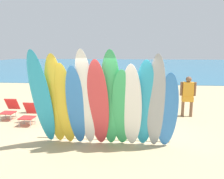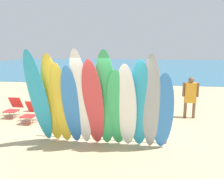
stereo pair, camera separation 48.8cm
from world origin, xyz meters
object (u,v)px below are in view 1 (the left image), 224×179
at_px(surfboard_teal_9, 144,105).
at_px(beachgoer_strolling, 41,90).
at_px(surfboard_yellow_1, 56,101).
at_px(surfboard_blue_11, 167,111).
at_px(beachgoer_by_water, 109,85).
at_px(surfboard_white_4, 86,100).
at_px(surfboard_teal_0, 42,100).
at_px(surfboard_blue_3, 76,107).
at_px(surfboard_grey_10, 156,103).
at_px(surfboard_yellow_2, 65,105).
at_px(surfboard_green_7, 122,109).
at_px(beachgoer_near_rack, 106,78).
at_px(beach_chair_blue, 29,113).
at_px(beachgoer_photographing, 188,94).
at_px(beach_chair_red, 10,108).
at_px(surfboard_rack, 107,124).
at_px(surfboard_red_5, 98,105).
at_px(surfboard_green_6, 110,100).
at_px(surfboard_white_8, 131,107).

relative_size(surfboard_teal_9, beachgoer_strolling, 1.49).
xyz_separation_m(surfboard_yellow_1, surfboard_blue_11, (3.04, 0.02, -0.23)).
bearing_deg(beachgoer_by_water, surfboard_white_4, 80.75).
height_order(surfboard_teal_0, surfboard_blue_3, surfboard_teal_0).
distance_m(surfboard_teal_0, beachgoer_by_water, 5.73).
bearing_deg(surfboard_grey_10, surfboard_yellow_2, -177.53).
xyz_separation_m(surfboard_green_7, beachgoer_strolling, (-3.54, 3.10, -0.13)).
bearing_deg(beachgoer_by_water, beachgoer_near_rack, -88.63).
xyz_separation_m(beachgoer_near_rack, beach_chair_blue, (-2.03, -6.63, -0.44)).
xyz_separation_m(surfboard_grey_10, beachgoer_photographing, (1.60, 3.17, -0.37)).
bearing_deg(beach_chair_red, beach_chair_blue, -27.89).
bearing_deg(beach_chair_red, surfboard_rack, -23.68).
relative_size(surfboard_teal_9, surfboard_grey_10, 0.95).
bearing_deg(surfboard_white_4, surfboard_blue_3, 174.57).
distance_m(beachgoer_by_water, beach_chair_blue, 4.55).
distance_m(surfboard_red_5, beach_chair_red, 4.59).
bearing_deg(surfboard_teal_9, beachgoer_near_rack, 103.52).
distance_m(surfboard_teal_9, beachgoer_by_water, 5.66).
xyz_separation_m(surfboard_rack, beachgoer_by_water, (-0.45, 4.95, 0.39)).
bearing_deg(surfboard_teal_0, surfboard_green_7, 7.12).
relative_size(surfboard_green_6, beachgoer_photographing, 1.70).
bearing_deg(surfboard_grey_10, beach_chair_blue, 161.39).
bearing_deg(beachgoer_by_water, surfboard_green_7, 90.74).
bearing_deg(beachgoer_photographing, surfboard_blue_3, 44.03).
height_order(surfboard_red_5, surfboard_green_7, surfboard_red_5).
relative_size(surfboard_yellow_1, surfboard_white_4, 0.95).
height_order(surfboard_white_8, surfboard_teal_9, surfboard_teal_9).
bearing_deg(surfboard_teal_0, beach_chair_blue, 129.50).
relative_size(surfboard_teal_0, surfboard_green_6, 1.02).
relative_size(surfboard_rack, surfboard_teal_9, 1.48).
bearing_deg(surfboard_yellow_2, beachgoer_near_rack, 94.04).
distance_m(surfboard_yellow_1, surfboard_red_5, 1.21).
height_order(surfboard_teal_0, beach_chair_blue, surfboard_teal_0).
distance_m(surfboard_rack, surfboard_green_6, 1.03).
distance_m(surfboard_white_4, surfboard_blue_11, 2.20).
xyz_separation_m(surfboard_grey_10, surfboard_blue_11, (0.32, 0.06, -0.24)).
xyz_separation_m(surfboard_green_7, beach_chair_red, (-4.49, 2.25, -0.70)).
xyz_separation_m(surfboard_white_8, beach_chair_blue, (-3.71, 1.76, -0.77)).
xyz_separation_m(surfboard_red_5, surfboard_teal_9, (1.23, 0.13, -0.01)).
distance_m(surfboard_teal_0, surfboard_red_5, 1.55).
xyz_separation_m(surfboard_red_5, beachgoer_photographing, (3.13, 3.27, -0.30)).
height_order(surfboard_white_8, beachgoer_photographing, surfboard_white_8).
bearing_deg(surfboard_teal_9, surfboard_white_8, -169.95).
height_order(surfboard_red_5, surfboard_grey_10, surfboard_grey_10).
height_order(surfboard_red_5, beach_chair_red, surfboard_red_5).
bearing_deg(beachgoer_photographing, surfboard_teal_9, 62.05).
bearing_deg(beach_chair_blue, surfboard_green_6, -27.93).
relative_size(surfboard_yellow_2, beachgoer_photographing, 1.48).
height_order(surfboard_white_4, surfboard_green_6, surfboard_white_4).
height_order(surfboard_white_4, beachgoer_photographing, surfboard_white_4).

